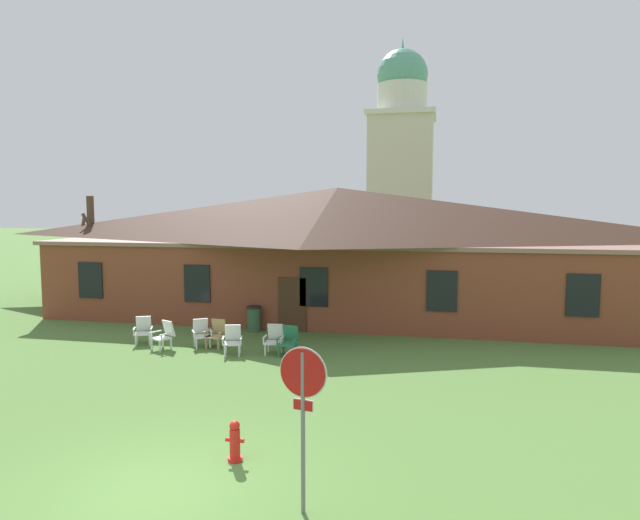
{
  "coord_description": "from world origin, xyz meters",
  "views": [
    {
      "loc": [
        4.65,
        -8.26,
        4.83
      ],
      "look_at": [
        1.22,
        7.83,
        3.25
      ],
      "focal_mm": 31.4,
      "sensor_mm": 36.0,
      "label": 1
    }
  ],
  "objects_px": {
    "lawn_chair_near_door": "(164,334)",
    "trash_bin": "(254,318)",
    "lawn_chair_left_end": "(201,332)",
    "fire_hydrant": "(235,442)",
    "lawn_chair_far_side": "(274,338)",
    "lawn_chair_under_eave": "(289,340)",
    "stop_sign": "(303,396)",
    "lawn_chair_by_porch": "(143,330)",
    "lawn_chair_right_end": "(233,339)",
    "lawn_chair_middle": "(217,333)"
  },
  "relations": [
    {
      "from": "stop_sign",
      "to": "lawn_chair_under_eave",
      "type": "height_order",
      "value": "stop_sign"
    },
    {
      "from": "trash_bin",
      "to": "lawn_chair_under_eave",
      "type": "bearing_deg",
      "value": -54.13
    },
    {
      "from": "lawn_chair_by_porch",
      "to": "trash_bin",
      "type": "height_order",
      "value": "trash_bin"
    },
    {
      "from": "lawn_chair_under_eave",
      "to": "fire_hydrant",
      "type": "distance_m",
      "value": 7.63
    },
    {
      "from": "stop_sign",
      "to": "lawn_chair_by_porch",
      "type": "height_order",
      "value": "stop_sign"
    },
    {
      "from": "stop_sign",
      "to": "trash_bin",
      "type": "distance_m",
      "value": 13.22
    },
    {
      "from": "lawn_chair_right_end",
      "to": "lawn_chair_far_side",
      "type": "xyz_separation_m",
      "value": [
        1.31,
        0.39,
        0.0
      ]
    },
    {
      "from": "lawn_chair_near_door",
      "to": "lawn_chair_under_eave",
      "type": "xyz_separation_m",
      "value": [
        4.36,
        0.11,
        0.0
      ]
    },
    {
      "from": "lawn_chair_left_end",
      "to": "fire_hydrant",
      "type": "distance_m",
      "value": 9.08
    },
    {
      "from": "lawn_chair_by_porch",
      "to": "lawn_chair_left_end",
      "type": "relative_size",
      "value": 1.0
    },
    {
      "from": "lawn_chair_middle",
      "to": "lawn_chair_right_end",
      "type": "relative_size",
      "value": 1.0
    },
    {
      "from": "lawn_chair_near_door",
      "to": "lawn_chair_far_side",
      "type": "xyz_separation_m",
      "value": [
        3.82,
        0.24,
        0.0
      ]
    },
    {
      "from": "lawn_chair_left_end",
      "to": "lawn_chair_far_side",
      "type": "distance_m",
      "value": 2.74
    },
    {
      "from": "lawn_chair_middle",
      "to": "lawn_chair_right_end",
      "type": "distance_m",
      "value": 1.16
    },
    {
      "from": "fire_hydrant",
      "to": "trash_bin",
      "type": "xyz_separation_m",
      "value": [
        -3.26,
        10.69,
        0.12
      ]
    },
    {
      "from": "lawn_chair_near_door",
      "to": "lawn_chair_far_side",
      "type": "height_order",
      "value": "same"
    },
    {
      "from": "lawn_chair_middle",
      "to": "fire_hydrant",
      "type": "relative_size",
      "value": 1.21
    },
    {
      "from": "fire_hydrant",
      "to": "trash_bin",
      "type": "height_order",
      "value": "trash_bin"
    },
    {
      "from": "lawn_chair_under_eave",
      "to": "lawn_chair_near_door",
      "type": "bearing_deg",
      "value": -178.55
    },
    {
      "from": "stop_sign",
      "to": "lawn_chair_left_end",
      "type": "relative_size",
      "value": 2.8
    },
    {
      "from": "lawn_chair_near_door",
      "to": "lawn_chair_right_end",
      "type": "xyz_separation_m",
      "value": [
        2.52,
        -0.15,
        0.0
      ]
    },
    {
      "from": "lawn_chair_by_porch",
      "to": "lawn_chair_far_side",
      "type": "height_order",
      "value": "same"
    },
    {
      "from": "lawn_chair_left_end",
      "to": "lawn_chair_right_end",
      "type": "relative_size",
      "value": 1.0
    },
    {
      "from": "fire_hydrant",
      "to": "lawn_chair_near_door",
      "type": "bearing_deg",
      "value": 125.69
    },
    {
      "from": "lawn_chair_near_door",
      "to": "fire_hydrant",
      "type": "xyz_separation_m",
      "value": [
        5.36,
        -7.46,
        -0.12
      ]
    },
    {
      "from": "lawn_chair_by_porch",
      "to": "lawn_chair_middle",
      "type": "distance_m",
      "value": 2.72
    },
    {
      "from": "stop_sign",
      "to": "lawn_chair_far_side",
      "type": "xyz_separation_m",
      "value": [
        -3.23,
        9.18,
        -1.4
      ]
    },
    {
      "from": "lawn_chair_middle",
      "to": "fire_hydrant",
      "type": "bearing_deg",
      "value": -65.31
    },
    {
      "from": "stop_sign",
      "to": "lawn_chair_left_end",
      "type": "distance_m",
      "value": 11.31
    },
    {
      "from": "stop_sign",
      "to": "trash_bin",
      "type": "height_order",
      "value": "stop_sign"
    },
    {
      "from": "lawn_chair_left_end",
      "to": "lawn_chair_under_eave",
      "type": "xyz_separation_m",
      "value": [
        3.25,
        -0.46,
        0.0
      ]
    },
    {
      "from": "lawn_chair_left_end",
      "to": "fire_hydrant",
      "type": "xyz_separation_m",
      "value": [
        4.25,
        -8.02,
        -0.12
      ]
    },
    {
      "from": "lawn_chair_under_eave",
      "to": "lawn_chair_middle",
      "type": "bearing_deg",
      "value": 169.45
    },
    {
      "from": "lawn_chair_by_porch",
      "to": "lawn_chair_under_eave",
      "type": "relative_size",
      "value": 1.0
    },
    {
      "from": "lawn_chair_near_door",
      "to": "trash_bin",
      "type": "distance_m",
      "value": 3.86
    },
    {
      "from": "lawn_chair_under_eave",
      "to": "fire_hydrant",
      "type": "bearing_deg",
      "value": -82.47
    },
    {
      "from": "stop_sign",
      "to": "lawn_chair_by_porch",
      "type": "xyz_separation_m",
      "value": [
        -8.13,
        9.47,
        -1.4
      ]
    },
    {
      "from": "stop_sign",
      "to": "lawn_chair_left_end",
      "type": "xyz_separation_m",
      "value": [
        -5.96,
        9.51,
        -1.4
      ]
    },
    {
      "from": "fire_hydrant",
      "to": "lawn_chair_far_side",
      "type": "bearing_deg",
      "value": 101.26
    },
    {
      "from": "lawn_chair_left_end",
      "to": "lawn_chair_under_eave",
      "type": "relative_size",
      "value": 1.0
    },
    {
      "from": "lawn_chair_by_porch",
      "to": "lawn_chair_right_end",
      "type": "xyz_separation_m",
      "value": [
        3.59,
        -0.68,
        0.0
      ]
    },
    {
      "from": "stop_sign",
      "to": "lawn_chair_far_side",
      "type": "height_order",
      "value": "stop_sign"
    },
    {
      "from": "lawn_chair_left_end",
      "to": "lawn_chair_under_eave",
      "type": "distance_m",
      "value": 3.29
    },
    {
      "from": "lawn_chair_by_porch",
      "to": "lawn_chair_under_eave",
      "type": "distance_m",
      "value": 5.45
    },
    {
      "from": "lawn_chair_left_end",
      "to": "lawn_chair_middle",
      "type": "height_order",
      "value": "same"
    },
    {
      "from": "lawn_chair_far_side",
      "to": "lawn_chair_under_eave",
      "type": "height_order",
      "value": "same"
    },
    {
      "from": "lawn_chair_middle",
      "to": "lawn_chair_left_end",
      "type": "bearing_deg",
      "value": -174.87
    },
    {
      "from": "lawn_chair_near_door",
      "to": "lawn_chair_left_end",
      "type": "xyz_separation_m",
      "value": [
        1.1,
        0.57,
        0.0
      ]
    },
    {
      "from": "lawn_chair_by_porch",
      "to": "lawn_chair_right_end",
      "type": "distance_m",
      "value": 3.66
    },
    {
      "from": "lawn_chair_near_door",
      "to": "lawn_chair_under_eave",
      "type": "distance_m",
      "value": 4.36
    }
  ]
}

